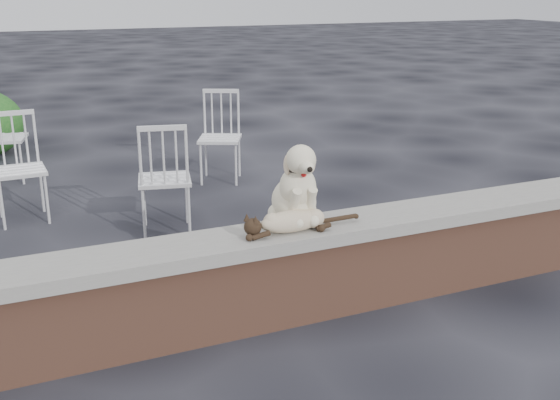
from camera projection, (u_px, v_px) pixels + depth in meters
name	position (u px, v px, depth m)	size (l,w,h in m)	color
ground	(189.00, 337.00, 3.91)	(60.00, 60.00, 0.00)	black
brick_wall	(187.00, 298.00, 3.83)	(6.00, 0.30, 0.50)	brown
capstone	(185.00, 252.00, 3.74)	(6.20, 0.40, 0.08)	slate
dog	(294.00, 182.00, 4.02)	(0.34, 0.45, 0.52)	beige
cat	(292.00, 219.00, 3.91)	(0.89, 0.21, 0.15)	tan
chair_d	(220.00, 137.00, 6.91)	(0.56, 0.56, 0.94)	silver
chair_c	(164.00, 177.00, 5.45)	(0.56, 0.56, 0.94)	silver
chair_b	(19.00, 169.00, 5.71)	(0.56, 0.56, 0.94)	silver
chair_e	(4.00, 137.00, 6.92)	(0.56, 0.56, 0.94)	silver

